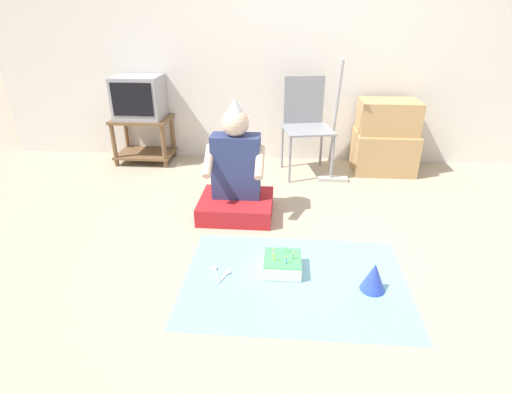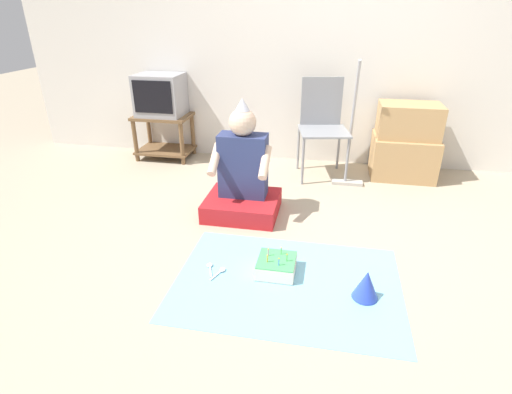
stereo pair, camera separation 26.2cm
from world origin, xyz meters
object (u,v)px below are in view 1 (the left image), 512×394
object	(u,v)px
folding_chair	(306,119)
birthday_cake	(282,264)
cardboard_box_stack	(385,139)
person_seated	(236,180)
party_hat_blue	(374,277)
tv	(139,97)
dust_mop	(334,145)

from	to	relation	value
folding_chair	birthday_cake	world-z (taller)	folding_chair
cardboard_box_stack	birthday_cake	distance (m)	2.05
person_seated	party_hat_blue	size ratio (longest dim) A/B	5.25
tv	birthday_cake	bearing A→B (deg)	-51.46
dust_mop	birthday_cake	xyz separation A→B (m)	(-0.45, -1.58, -0.26)
tv	folding_chair	xyz separation A→B (m)	(1.65, -0.14, -0.15)
person_seated	birthday_cake	distance (m)	0.87
folding_chair	birthday_cake	size ratio (longest dim) A/B	3.90
tv	folding_chair	distance (m)	1.66
folding_chair	cardboard_box_stack	distance (m)	0.81
folding_chair	tv	bearing A→B (deg)	175.18
cardboard_box_stack	person_seated	xyz separation A→B (m)	(-1.33, -1.04, -0.04)
party_hat_blue	birthday_cake	bearing A→B (deg)	164.81
tv	birthday_cake	distance (m)	2.45
person_seated	dust_mop	bearing A→B (deg)	45.43
tv	person_seated	bearing A→B (deg)	-45.11
dust_mop	folding_chair	bearing A→B (deg)	154.29
person_seated	birthday_cake	world-z (taller)	person_seated
folding_chair	birthday_cake	bearing A→B (deg)	-95.80
cardboard_box_stack	birthday_cake	world-z (taller)	cardboard_box_stack
folding_chair	person_seated	xyz separation A→B (m)	(-0.55, -0.97, -0.24)
birthday_cake	party_hat_blue	distance (m)	0.54
birthday_cake	tv	bearing A→B (deg)	128.54
cardboard_box_stack	dust_mop	xyz separation A→B (m)	(-0.51, -0.21, -0.01)
dust_mop	birthday_cake	world-z (taller)	dust_mop
cardboard_box_stack	person_seated	size ratio (longest dim) A/B	0.77
cardboard_box_stack	dust_mop	size ratio (longest dim) A/B	0.63
tv	cardboard_box_stack	bearing A→B (deg)	-1.50
dust_mop	cardboard_box_stack	bearing A→B (deg)	22.04
dust_mop	person_seated	xyz separation A→B (m)	(-0.82, -0.84, -0.03)
cardboard_box_stack	folding_chair	bearing A→B (deg)	-174.48
tv	person_seated	size ratio (longest dim) A/B	0.51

